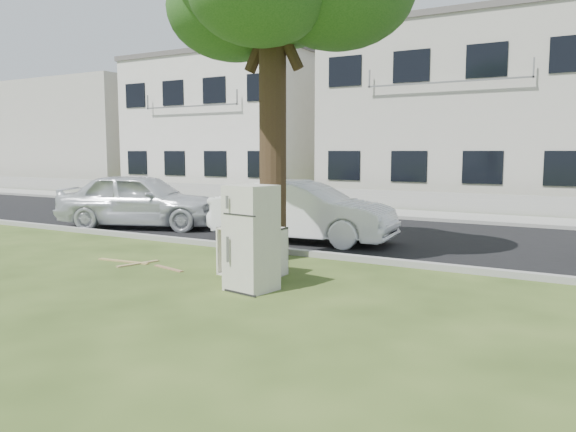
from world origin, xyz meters
The scene contains 16 objects.
ground centered at (0.00, 0.00, 0.00)m, with size 120.00×120.00×0.00m, color #2E4117.
road centered at (0.00, 6.00, 0.01)m, with size 120.00×7.00×0.01m, color black.
kerb_near centered at (0.00, 2.45, 0.00)m, with size 120.00×0.18×0.12m, color gray.
kerb_far centered at (0.00, 9.55, 0.00)m, with size 120.00×0.18×0.12m, color gray.
sidewalk centered at (0.00, 11.00, 0.01)m, with size 120.00×2.80×0.01m, color gray.
low_wall centered at (0.00, 12.60, 0.35)m, with size 120.00×0.15×0.70m, color gray.
townhouse_left centered at (-12.00, 17.50, 3.52)m, with size 10.20×8.16×7.04m.
townhouse_center centered at (0.00, 17.50, 3.72)m, with size 11.22×8.16×7.44m.
filler_left centered at (-26.00, 18.00, 3.20)m, with size 16.00×9.00×6.40m, color #B4B0A4.
fridge centered at (0.63, -0.53, 0.83)m, with size 0.68×0.63×1.66m, color beige.
cabinet centered at (0.03, 0.40, 0.42)m, with size 1.09×0.67×0.85m, color silver.
plank_a centered at (-2.83, 0.08, 0.01)m, with size 1.22×0.10×0.02m, color #A38B4F.
plank_b centered at (-1.60, 0.02, 0.01)m, with size 0.83×0.08×0.02m, color #96714E.
plank_c centered at (-2.41, 0.06, 0.01)m, with size 0.88×0.10×0.02m, color #9D8757.
car_center centered at (-0.96, 4.06, 0.74)m, with size 1.56×4.47×1.47m, color white.
car_left centered at (-6.16, 3.97, 0.79)m, with size 1.87×4.66×1.59m, color silver.
Camera 1 is at (5.47, -7.76, 2.18)m, focal length 35.00 mm.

